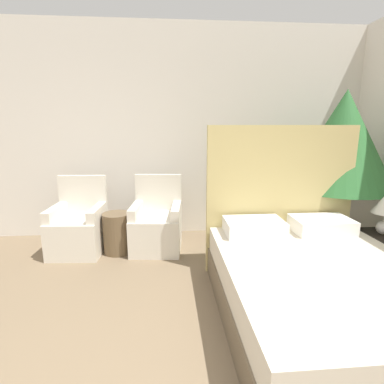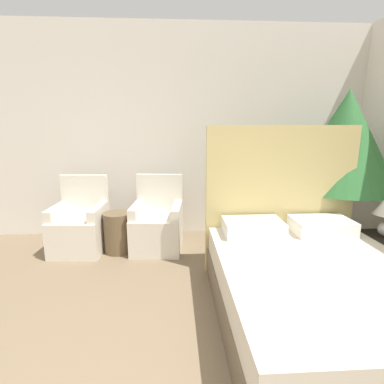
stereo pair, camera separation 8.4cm
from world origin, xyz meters
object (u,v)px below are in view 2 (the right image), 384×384
at_px(armchair_near_window_left, 80,229).
at_px(armchair_near_window_right, 157,227).
at_px(nightstand, 379,256).
at_px(side_table, 118,232).
at_px(bed, 314,284).
at_px(potted_palm, 344,145).

distance_m(armchair_near_window_left, armchair_near_window_right, 0.97).
distance_m(nightstand, side_table, 2.95).
relative_size(armchair_near_window_right, nightstand, 2.06).
bearing_deg(armchair_near_window_right, bed, -43.11).
relative_size(armchair_near_window_right, side_table, 1.84).
xyz_separation_m(armchair_near_window_right, side_table, (-0.49, -0.07, -0.03)).
bearing_deg(side_table, armchair_near_window_right, 7.81).
xyz_separation_m(bed, armchair_near_window_right, (-1.34, 1.52, -0.02)).
xyz_separation_m(armchair_near_window_right, nightstand, (2.35, -0.88, -0.06)).
bearing_deg(armchair_near_window_left, potted_palm, -0.63).
height_order(armchair_near_window_left, armchair_near_window_right, same).
distance_m(bed, armchair_near_window_left, 2.77).
distance_m(armchair_near_window_left, nightstand, 3.43).
bearing_deg(bed, armchair_near_window_right, 131.31).
relative_size(bed, nightstand, 4.40).
bearing_deg(bed, nightstand, 32.45).
bearing_deg(armchair_near_window_right, nightstand, -14.96).
xyz_separation_m(armchair_near_window_left, nightstand, (3.32, -0.88, -0.06)).
relative_size(armchair_near_window_left, armchair_near_window_right, 1.00).
xyz_separation_m(armchair_near_window_right, potted_palm, (2.21, -0.24, 1.05)).
bearing_deg(armchair_near_window_right, armchair_near_window_left, -174.42).
bearing_deg(bed, side_table, 141.44).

